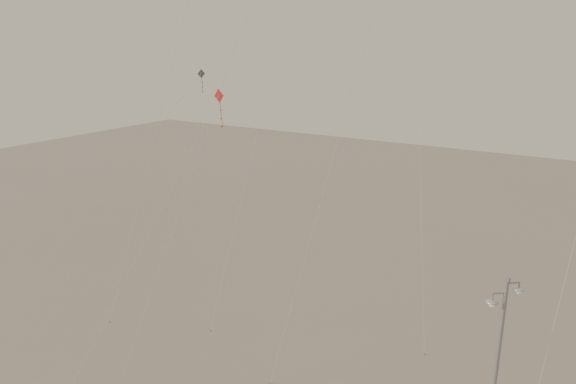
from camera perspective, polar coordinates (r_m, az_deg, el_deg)
The scene contains 5 objects.
street_lamp at distance 27.11m, azimuth 20.43°, elevation -16.31°, with size 1.39×1.19×9.05m.
kite_1 at distance 31.59m, azimuth -4.10°, elevation 17.68°, with size 4.41×11.34×26.47m.
kite_3 at distance 29.62m, azimuth -10.30°, elevation 3.00°, with size 6.22×6.90×16.12m.
kite_6 at distance 38.55m, azimuth -14.47°, elevation 4.58°, with size 7.08×14.60×16.53m.
kite_7 at distance 35.15m, azimuth -0.18°, elevation 17.77°, with size 4.37×5.52×24.60m.
Camera 1 is at (12.30, -16.12, 18.70)m, focal length 35.00 mm.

